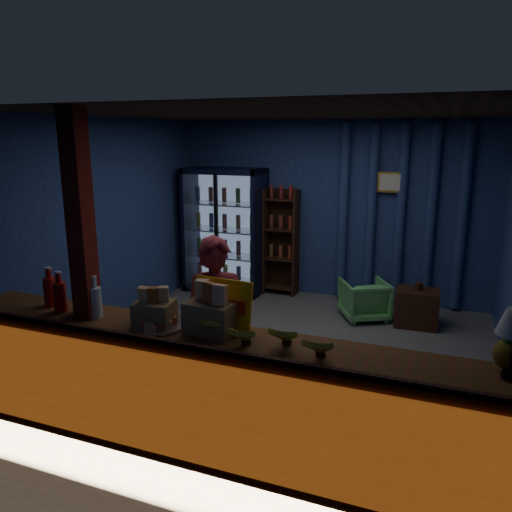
% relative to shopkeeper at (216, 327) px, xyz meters
% --- Properties ---
extents(ground, '(4.60, 4.60, 0.00)m').
position_rel_shopkeeper_xyz_m(ground, '(0.15, 1.37, -0.79)').
color(ground, '#515154').
rests_on(ground, ground).
extents(room_walls, '(4.60, 4.60, 4.60)m').
position_rel_shopkeeper_xyz_m(room_walls, '(0.15, 1.37, 0.78)').
color(room_walls, navy).
rests_on(room_walls, ground).
extents(counter, '(4.40, 0.57, 0.99)m').
position_rel_shopkeeper_xyz_m(counter, '(0.15, -0.54, -0.31)').
color(counter, brown).
rests_on(counter, ground).
extents(support_post, '(0.16, 0.16, 2.60)m').
position_rel_shopkeeper_xyz_m(support_post, '(-0.90, -0.53, 0.51)').
color(support_post, maroon).
rests_on(support_post, ground).
extents(beverage_cooler, '(1.20, 0.62, 1.90)m').
position_rel_shopkeeper_xyz_m(beverage_cooler, '(-1.40, 3.29, 0.15)').
color(beverage_cooler, black).
rests_on(beverage_cooler, ground).
extents(bottle_shelf, '(0.50, 0.28, 1.60)m').
position_rel_shopkeeper_xyz_m(bottle_shelf, '(-0.55, 3.43, 0.01)').
color(bottle_shelf, '#361E11').
rests_on(bottle_shelf, ground).
extents(curtain_folds, '(1.74, 0.14, 2.50)m').
position_rel_shopkeeper_xyz_m(curtain_folds, '(1.15, 3.51, 0.51)').
color(curtain_folds, navy).
rests_on(curtain_folds, room_walls).
extents(framed_picture, '(0.36, 0.04, 0.28)m').
position_rel_shopkeeper_xyz_m(framed_picture, '(1.00, 3.47, 0.96)').
color(framed_picture, gold).
rests_on(framed_picture, room_walls).
extents(shopkeeper, '(0.67, 0.55, 1.57)m').
position_rel_shopkeeper_xyz_m(shopkeeper, '(0.00, 0.00, 0.00)').
color(shopkeeper, maroon).
rests_on(shopkeeper, ground).
extents(green_chair, '(0.77, 0.78, 0.53)m').
position_rel_shopkeeper_xyz_m(green_chair, '(0.83, 2.75, -0.52)').
color(green_chair, '#5CB964').
rests_on(green_chair, ground).
extents(side_table, '(0.54, 0.40, 0.58)m').
position_rel_shopkeeper_xyz_m(side_table, '(1.50, 2.73, -0.54)').
color(side_table, '#361E11').
rests_on(side_table, ground).
extents(yellow_sign, '(0.49, 0.13, 0.39)m').
position_rel_shopkeeper_xyz_m(yellow_sign, '(0.23, -0.37, 0.36)').
color(yellow_sign, '#ECA80C').
rests_on(yellow_sign, counter).
extents(soda_bottles, '(0.64, 0.19, 0.35)m').
position_rel_shopkeeper_xyz_m(soda_bottles, '(-1.09, -0.49, 0.30)').
color(soda_bottles, red).
rests_on(soda_bottles, counter).
extents(snack_box_left, '(0.38, 0.33, 0.39)m').
position_rel_shopkeeper_xyz_m(snack_box_left, '(0.19, -0.45, 0.30)').
color(snack_box_left, '#8F6245').
rests_on(snack_box_left, counter).
extents(snack_box_centre, '(0.32, 0.28, 0.31)m').
position_rel_shopkeeper_xyz_m(snack_box_centre, '(-0.29, -0.49, 0.27)').
color(snack_box_centre, '#8F6245').
rests_on(snack_box_centre, counter).
extents(pastry_tray, '(0.41, 0.41, 0.07)m').
position_rel_shopkeeper_xyz_m(pastry_tray, '(-0.24, -0.53, 0.19)').
color(pastry_tray, silver).
rests_on(pastry_tray, counter).
extents(banana_bunches, '(1.05, 0.30, 0.17)m').
position_rel_shopkeeper_xyz_m(banana_bunches, '(0.65, -0.57, 0.25)').
color(banana_bunches, gold).
rests_on(banana_bunches, counter).
extents(pineapple, '(0.20, 0.20, 0.34)m').
position_rel_shopkeeper_xyz_m(pineapple, '(2.20, -0.36, 0.31)').
color(pineapple, olive).
rests_on(pineapple, counter).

